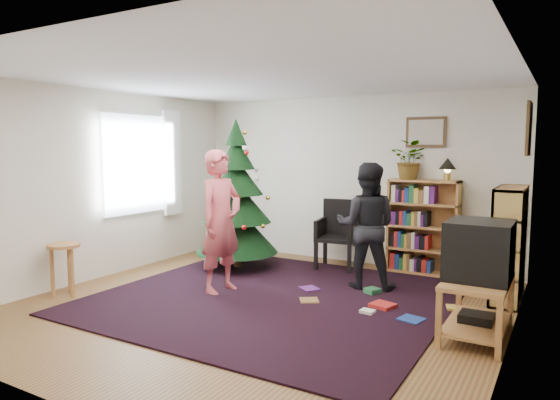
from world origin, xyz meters
The scene contains 23 objects.
floor centered at (0.00, 0.00, 0.00)m, with size 5.00×5.00×0.00m, color brown.
ceiling centered at (0.00, 0.00, 2.50)m, with size 5.00×5.00×0.00m, color white.
wall_back centered at (0.00, 2.50, 1.25)m, with size 5.00×0.02×2.50m, color silver.
wall_front centered at (0.00, -2.50, 1.25)m, with size 5.00×0.02×2.50m, color silver.
wall_left centered at (-2.50, 0.00, 1.25)m, with size 0.02×5.00×2.50m, color silver.
wall_right centered at (2.50, 0.00, 1.25)m, with size 0.02×5.00×2.50m, color silver.
rug centered at (0.00, 0.30, 0.01)m, with size 3.80×3.60×0.02m, color black.
window_pane centered at (-2.47, 0.60, 1.50)m, with size 0.04×1.20×1.40m, color silver.
curtain centered at (-2.43, 1.30, 1.50)m, with size 0.06×0.35×1.60m, color white.
picture_back centered at (1.15, 2.48, 1.95)m, with size 0.55×0.03×0.42m.
picture_right centered at (2.48, 1.75, 1.95)m, with size 0.03×0.50×0.60m.
christmas_tree centered at (-1.21, 1.29, 0.89)m, with size 1.18×1.18×2.15m.
bookshelf_back centered at (1.18, 2.34, 0.66)m, with size 0.95×0.30×1.30m.
bookshelf_right centered at (2.34, 1.62, 0.66)m, with size 0.30×0.95×1.30m.
tv_stand centered at (2.22, 0.24, 0.33)m, with size 0.55×0.98×0.55m.
crt_tv centered at (2.22, 0.24, 0.82)m, with size 0.57×0.61×0.53m.
armchair centered at (0.06, 2.06, 0.53)m, with size 0.62×0.62×0.99m.
stool centered at (-2.20, -0.84, 0.48)m, with size 0.37×0.37×0.62m.
person_standing centered at (-0.68, 0.21, 0.86)m, with size 0.63×0.41×1.72m, color #CF5258.
person_by_chair centered at (0.77, 1.24, 0.78)m, with size 0.76×0.59×1.56m, color black.
potted_plant centered at (0.98, 2.34, 1.57)m, with size 0.49×0.42×0.54m, color gray.
table_lamp centered at (1.48, 2.34, 1.50)m, with size 0.23×0.23×0.30m.
floor_clutter centered at (1.07, 0.60, 0.04)m, with size 1.89×0.90×0.08m.
Camera 1 is at (2.89, -4.54, 1.75)m, focal length 32.00 mm.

